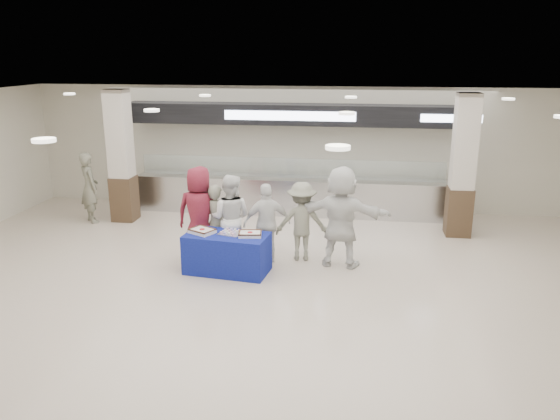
% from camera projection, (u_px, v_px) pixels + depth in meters
% --- Properties ---
extents(ground, '(14.00, 14.00, 0.00)m').
position_uv_depth(ground, '(250.00, 303.00, 9.11)').
color(ground, beige).
rests_on(ground, ground).
extents(serving_line, '(8.70, 0.85, 2.80)m').
position_uv_depth(serving_line, '(291.00, 169.00, 13.91)').
color(serving_line, silver).
rests_on(serving_line, ground).
extents(column_left, '(0.55, 0.55, 3.20)m').
position_uv_depth(column_left, '(121.00, 159.00, 13.22)').
color(column_left, '#362618').
rests_on(column_left, ground).
extents(column_right, '(0.55, 0.55, 3.20)m').
position_uv_depth(column_right, '(463.00, 169.00, 12.12)').
color(column_right, '#362618').
rests_on(column_right, ground).
extents(display_table, '(1.63, 0.96, 0.75)m').
position_uv_depth(display_table, '(227.00, 253.00, 10.31)').
color(display_table, navy).
rests_on(display_table, ground).
extents(sheet_cake_left, '(0.55, 0.51, 0.09)m').
position_uv_depth(sheet_cake_left, '(202.00, 231.00, 10.28)').
color(sheet_cake_left, white).
rests_on(sheet_cake_left, display_table).
extents(sheet_cake_right, '(0.46, 0.38, 0.09)m').
position_uv_depth(sheet_cake_right, '(250.00, 234.00, 10.12)').
color(sheet_cake_right, white).
rests_on(sheet_cake_right, display_table).
extents(cupcake_tray, '(0.48, 0.40, 0.07)m').
position_uv_depth(cupcake_tray, '(230.00, 232.00, 10.23)').
color(cupcake_tray, silver).
rests_on(cupcake_tray, display_table).
extents(civilian_maroon, '(0.93, 0.61, 1.90)m').
position_uv_depth(civilian_maroon, '(200.00, 213.00, 10.86)').
color(civilian_maroon, maroon).
rests_on(civilian_maroon, ground).
extents(soldier_a, '(0.65, 0.53, 1.55)m').
position_uv_depth(soldier_a, '(216.00, 222.00, 10.86)').
color(soldier_a, slate).
rests_on(soldier_a, ground).
extents(chef_tall, '(0.89, 0.72, 1.75)m').
position_uv_depth(chef_tall, '(230.00, 218.00, 10.79)').
color(chef_tall, white).
rests_on(chef_tall, ground).
extents(chef_short, '(1.01, 0.67, 1.60)m').
position_uv_depth(chef_short, '(267.00, 223.00, 10.71)').
color(chef_short, white).
rests_on(chef_short, ground).
extents(soldier_b, '(1.09, 0.71, 1.59)m').
position_uv_depth(soldier_b, '(302.00, 221.00, 10.84)').
color(soldier_b, slate).
rests_on(soldier_b, ground).
extents(civilian_white, '(1.92, 0.87, 2.00)m').
position_uv_depth(civilian_white, '(341.00, 217.00, 10.46)').
color(civilian_white, white).
rests_on(civilian_white, ground).
extents(soldier_bg, '(0.74, 0.74, 1.73)m').
position_uv_depth(soldier_bg, '(90.00, 187.00, 13.26)').
color(soldier_bg, slate).
rests_on(soldier_bg, ground).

